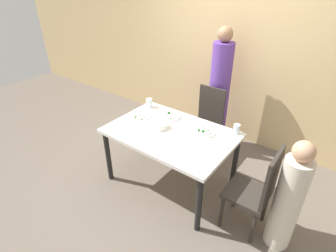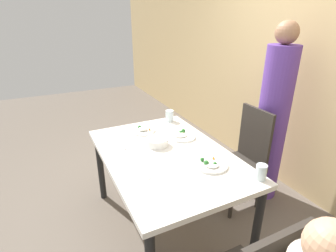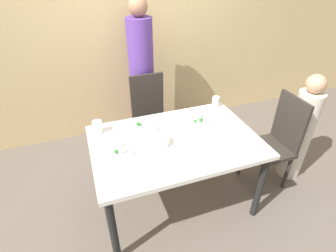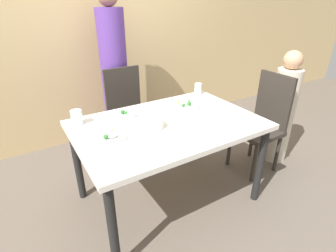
{
  "view_description": "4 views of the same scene",
  "coord_description": "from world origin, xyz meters",
  "px_view_note": "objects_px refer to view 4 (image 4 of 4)",
  "views": [
    {
      "loc": [
        1.48,
        -2.02,
        2.28
      ],
      "look_at": [
        -0.02,
        -0.03,
        0.82
      ],
      "focal_mm": 28.0,
      "sensor_mm": 36.0,
      "label": 1
    },
    {
      "loc": [
        1.65,
        -0.79,
        1.75
      ],
      "look_at": [
        -0.0,
        0.02,
        0.97
      ],
      "focal_mm": 28.0,
      "sensor_mm": 36.0,
      "label": 2
    },
    {
      "loc": [
        -0.66,
        -1.67,
        2.06
      ],
      "look_at": [
        -0.03,
        0.1,
        0.83
      ],
      "focal_mm": 28.0,
      "sensor_mm": 36.0,
      "label": 3
    },
    {
      "loc": [
        -0.95,
        -1.54,
        1.61
      ],
      "look_at": [
        -0.04,
        -0.06,
        0.75
      ],
      "focal_mm": 28.0,
      "sensor_mm": 36.0,
      "label": 4
    }
  ],
  "objects_px": {
    "person_adult": "(115,78)",
    "bowl_curry": "(151,123)",
    "plate_rice_adult": "(187,105)",
    "glass_water_tall": "(198,89)",
    "person_child": "(282,112)",
    "chair_adult_spot": "(128,113)",
    "chair_child_spot": "(263,122)"
  },
  "relations": [
    {
      "from": "plate_rice_adult",
      "to": "person_adult",
      "type": "bearing_deg",
      "value": 108.55
    },
    {
      "from": "bowl_curry",
      "to": "person_child",
      "type": "bearing_deg",
      "value": -2.14
    },
    {
      "from": "person_adult",
      "to": "bowl_curry",
      "type": "bearing_deg",
      "value": -98.32
    },
    {
      "from": "person_adult",
      "to": "person_child",
      "type": "bearing_deg",
      "value": -41.9
    },
    {
      "from": "chair_adult_spot",
      "to": "glass_water_tall",
      "type": "distance_m",
      "value": 0.77
    },
    {
      "from": "person_child",
      "to": "glass_water_tall",
      "type": "bearing_deg",
      "value": 147.14
    },
    {
      "from": "person_adult",
      "to": "plate_rice_adult",
      "type": "distance_m",
      "value": 0.97
    },
    {
      "from": "person_child",
      "to": "bowl_curry",
      "type": "height_order",
      "value": "person_child"
    },
    {
      "from": "chair_adult_spot",
      "to": "chair_child_spot",
      "type": "xyz_separation_m",
      "value": [
        1.04,
        -0.88,
        0.0
      ]
    },
    {
      "from": "chair_child_spot",
      "to": "glass_water_tall",
      "type": "bearing_deg",
      "value": -136.47
    },
    {
      "from": "person_child",
      "to": "person_adult",
      "type": "bearing_deg",
      "value": 138.1
    },
    {
      "from": "chair_child_spot",
      "to": "bowl_curry",
      "type": "distance_m",
      "value": 1.23
    },
    {
      "from": "chair_adult_spot",
      "to": "bowl_curry",
      "type": "height_order",
      "value": "chair_adult_spot"
    },
    {
      "from": "bowl_curry",
      "to": "glass_water_tall",
      "type": "bearing_deg",
      "value": 29.0
    },
    {
      "from": "person_child",
      "to": "chair_adult_spot",
      "type": "bearing_deg",
      "value": 146.33
    },
    {
      "from": "person_child",
      "to": "bowl_curry",
      "type": "bearing_deg",
      "value": 177.86
    },
    {
      "from": "person_child",
      "to": "glass_water_tall",
      "type": "height_order",
      "value": "person_child"
    },
    {
      "from": "chair_child_spot",
      "to": "plate_rice_adult",
      "type": "height_order",
      "value": "chair_child_spot"
    },
    {
      "from": "glass_water_tall",
      "to": "person_adult",
      "type": "bearing_deg",
      "value": 129.56
    },
    {
      "from": "chair_adult_spot",
      "to": "bowl_curry",
      "type": "bearing_deg",
      "value": -101.33
    },
    {
      "from": "person_child",
      "to": "bowl_curry",
      "type": "relative_size",
      "value": 6.32
    },
    {
      "from": "chair_child_spot",
      "to": "person_child",
      "type": "relative_size",
      "value": 0.83
    },
    {
      "from": "person_adult",
      "to": "glass_water_tall",
      "type": "height_order",
      "value": "person_adult"
    },
    {
      "from": "chair_child_spot",
      "to": "person_adult",
      "type": "relative_size",
      "value": 0.57
    },
    {
      "from": "chair_adult_spot",
      "to": "bowl_curry",
      "type": "xyz_separation_m",
      "value": [
        -0.16,
        -0.82,
        0.26
      ]
    },
    {
      "from": "bowl_curry",
      "to": "glass_water_tall",
      "type": "height_order",
      "value": "glass_water_tall"
    },
    {
      "from": "chair_adult_spot",
      "to": "person_child",
      "type": "bearing_deg",
      "value": -33.67
    },
    {
      "from": "glass_water_tall",
      "to": "person_child",
      "type": "bearing_deg",
      "value": -32.86
    },
    {
      "from": "chair_child_spot",
      "to": "person_child",
      "type": "bearing_deg",
      "value": 90.0
    },
    {
      "from": "bowl_curry",
      "to": "plate_rice_adult",
      "type": "bearing_deg",
      "value": 24.35
    },
    {
      "from": "person_adult",
      "to": "person_child",
      "type": "distance_m",
      "value": 1.79
    },
    {
      "from": "chair_adult_spot",
      "to": "chair_child_spot",
      "type": "bearing_deg",
      "value": -40.29
    }
  ]
}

